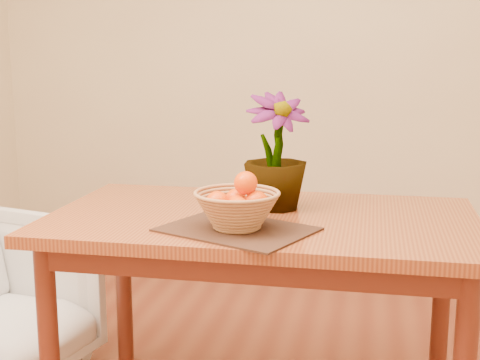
# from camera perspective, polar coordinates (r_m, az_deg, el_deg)

# --- Properties ---
(wall_back) EXTENTS (4.00, 0.02, 2.70)m
(wall_back) POSITION_cam_1_polar(r_m,az_deg,el_deg) (4.08, 6.55, 11.88)
(wall_back) COLOR beige
(wall_back) RESTS_ON floor
(table) EXTENTS (1.40, 0.80, 0.75)m
(table) POSITION_cam_1_polar(r_m,az_deg,el_deg) (2.23, 1.88, -5.19)
(table) COLOR brown
(table) RESTS_ON floor
(placemat) EXTENTS (0.52, 0.46, 0.01)m
(placemat) POSITION_cam_1_polar(r_m,az_deg,el_deg) (2.02, -0.26, -4.24)
(placemat) COLOR #331E12
(placemat) RESTS_ON table
(wicker_basket) EXTENTS (0.26, 0.26, 0.11)m
(wicker_basket) POSITION_cam_1_polar(r_m,az_deg,el_deg) (2.01, -0.26, -2.71)
(wicker_basket) COLOR #AD7148
(wicker_basket) RESTS_ON placemat
(orange_pile) EXTENTS (0.18, 0.18, 0.13)m
(orange_pile) POSITION_cam_1_polar(r_m,az_deg,el_deg) (2.00, -0.11, -1.65)
(orange_pile) COLOR #F44003
(orange_pile) RESTS_ON wicker_basket
(potted_plant) EXTENTS (0.31, 0.31, 0.40)m
(potted_plant) POSITION_cam_1_polar(r_m,az_deg,el_deg) (2.26, 3.07, 2.45)
(potted_plant) COLOR #164D16
(potted_plant) RESTS_ON table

